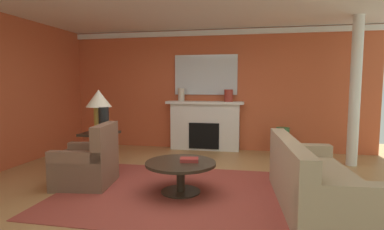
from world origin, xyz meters
name	(u,v)px	position (x,y,z in m)	size (l,w,h in m)	color
ground_plane	(183,189)	(0.00, 0.00, 0.00)	(8.77, 8.77, 0.00)	tan
wall_fireplace	(211,90)	(0.00, 3.00, 1.40)	(7.35, 0.12, 2.80)	#C65633
crown_moulding	(211,33)	(0.00, 2.92, 2.72)	(7.35, 0.08, 0.12)	white
area_rug	(181,192)	(0.00, -0.15, 0.01)	(3.44, 2.58, 0.01)	#993D33
fireplace	(205,127)	(-0.12, 2.79, 0.54)	(1.80, 0.35, 1.15)	white
mantel_mirror	(206,75)	(-0.12, 2.91, 1.76)	(1.47, 0.04, 0.93)	silver
sofa	(313,184)	(1.75, -0.32, 0.30)	(1.06, 2.16, 0.85)	tan
armchair_near_window	(88,166)	(-1.47, -0.10, 0.31)	(0.90, 0.90, 0.95)	brown
coffee_table	(181,170)	(0.00, -0.15, 0.34)	(1.00, 1.00, 0.45)	#2D2319
side_table	(100,149)	(-1.65, 0.63, 0.40)	(0.56, 0.56, 0.70)	#2D2319
table_lamp	(99,103)	(-1.65, 0.63, 1.22)	(0.44, 0.44, 0.75)	#B28E38
vase_tall_corner	(282,142)	(1.62, 2.49, 0.31)	(0.28, 0.28, 0.62)	#33703D
vase_mantel_left	(181,95)	(-0.67, 2.74, 1.29)	(0.15, 0.15, 0.30)	beige
vase_mantel_right	(229,96)	(0.43, 2.74, 1.28)	(0.19, 0.19, 0.28)	#9E3328
vase_on_side_table	(104,120)	(-1.50, 0.51, 0.93)	(0.18, 0.18, 0.46)	black
book_red_cover	(189,160)	(0.12, -0.11, 0.48)	(0.26, 0.18, 0.05)	maroon
column_white	(355,92)	(2.85, 1.97, 1.40)	(0.20, 0.20, 2.80)	white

